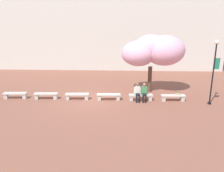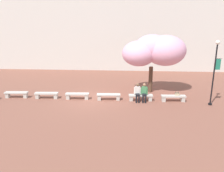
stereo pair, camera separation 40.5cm
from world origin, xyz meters
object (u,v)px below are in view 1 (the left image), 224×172
object	(u,v)px
person_seated_left	(138,91)
handbag	(177,93)
stone_bench_west_end	(15,95)
stone_bench_center	(77,96)
stone_bench_near_east	(109,96)
stone_bench_east_end	(141,96)
stone_bench_far_east	(173,97)
stone_bench_near_west	(46,95)
person_seated_right	(144,91)
cherry_tree_main	(153,51)
lamp_post_with_banner	(214,67)

from	to	relation	value
person_seated_left	handbag	xyz separation A→B (m)	(2.80, 0.07, -0.12)
stone_bench_west_end	stone_bench_center	world-z (taller)	same
stone_bench_near_east	stone_bench_east_end	distance (m)	2.31
stone_bench_near_east	stone_bench_far_east	distance (m)	4.62
stone_bench_west_end	person_seated_left	distance (m)	9.01
stone_bench_center	stone_bench_east_end	bearing A→B (deg)	0.00
stone_bench_near_west	person_seated_right	distance (m)	7.17
cherry_tree_main	lamp_post_with_banner	world-z (taller)	cherry_tree_main
stone_bench_center	person_seated_right	bearing A→B (deg)	-0.63
stone_bench_west_end	stone_bench_center	bearing A→B (deg)	0.00
handbag	stone_bench_near_west	bearing A→B (deg)	-179.91
stone_bench_near_west	stone_bench_center	xyz separation A→B (m)	(2.31, 0.00, 0.00)
stone_bench_west_end	person_seated_right	bearing A→B (deg)	-0.32
stone_bench_east_end	handbag	world-z (taller)	handbag
stone_bench_west_end	stone_bench_near_east	size ratio (longest dim) A/B	1.00
stone_bench_east_end	person_seated_left	size ratio (longest dim) A/B	1.34
stone_bench_center	person_seated_right	size ratio (longest dim) A/B	1.34
lamp_post_with_banner	stone_bench_far_east	bearing A→B (deg)	167.43
stone_bench_near_east	cherry_tree_main	xyz separation A→B (m)	(3.33, 2.17, 3.05)
stone_bench_center	cherry_tree_main	distance (m)	6.77
handbag	lamp_post_with_banner	world-z (taller)	lamp_post_with_banner
person_seated_right	cherry_tree_main	size ratio (longest dim) A/B	0.26
handbag	person_seated_left	bearing A→B (deg)	-178.61
stone_bench_near_west	stone_bench_near_east	distance (m)	4.62
person_seated_right	cherry_tree_main	world-z (taller)	cherry_tree_main
cherry_tree_main	stone_bench_far_east	bearing A→B (deg)	-59.33
handbag	lamp_post_with_banner	size ratio (longest dim) A/B	0.08
stone_bench_near_east	stone_bench_center	bearing A→B (deg)	180.00
stone_bench_near_east	stone_bench_east_end	xyz separation A→B (m)	(2.31, 0.00, 0.00)
stone_bench_center	stone_bench_far_east	world-z (taller)	same
stone_bench_west_end	person_seated_right	size ratio (longest dim) A/B	1.34
person_seated_left	lamp_post_with_banner	world-z (taller)	lamp_post_with_banner
stone_bench_east_end	stone_bench_far_east	bearing A→B (deg)	0.00
stone_bench_near_west	stone_bench_far_east	world-z (taller)	same
stone_bench_far_east	lamp_post_with_banner	bearing A→B (deg)	-12.57
stone_bench_near_east	stone_bench_west_end	bearing A→B (deg)	180.00
stone_bench_west_end	stone_bench_far_east	bearing A→B (deg)	0.00
handbag	lamp_post_with_banner	bearing A→B (deg)	-14.37
stone_bench_east_end	cherry_tree_main	size ratio (longest dim) A/B	0.35
stone_bench_near_east	handbag	size ratio (longest dim) A/B	5.08
stone_bench_west_end	stone_bench_near_east	bearing A→B (deg)	0.00
cherry_tree_main	lamp_post_with_banner	distance (m)	4.62
stone_bench_center	stone_bench_east_end	size ratio (longest dim) A/B	1.00
stone_bench_center	stone_bench_far_east	xyz separation A→B (m)	(6.93, 0.00, 0.00)
stone_bench_west_end	lamp_post_with_banner	world-z (taller)	lamp_post_with_banner
stone_bench_far_east	person_seated_right	world-z (taller)	person_seated_right
stone_bench_west_end	person_seated_left	xyz separation A→B (m)	(9.00, -0.05, 0.40)
person_seated_right	handbag	size ratio (longest dim) A/B	3.81
person_seated_left	stone_bench_west_end	bearing A→B (deg)	179.66
stone_bench_near_west	stone_bench_far_east	xyz separation A→B (m)	(9.23, 0.00, 0.00)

